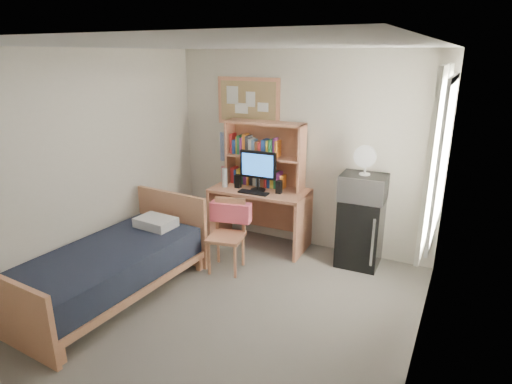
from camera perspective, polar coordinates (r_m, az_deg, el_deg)
The scene contains 25 objects.
floor at distance 4.50m, azimuth -4.80°, elevation -16.55°, with size 3.60×4.20×0.02m, color slate.
ceiling at distance 3.71m, azimuth -5.90°, elevation 18.84°, with size 3.60×4.20×0.02m, color silver.
wall_back at distance 5.73m, azimuth 5.99°, elevation 5.40°, with size 3.60×0.04×2.60m, color beige.
wall_left at distance 5.08m, azimuth -22.77°, elevation 2.44°, with size 0.04×4.20×2.60m, color beige.
wall_right at distance 3.37m, azimuth 21.70°, elevation -4.93°, with size 0.04×4.20×2.60m, color beige.
window_unit at distance 4.43m, azimuth 23.22°, elevation 4.29°, with size 0.10×1.40×1.70m, color white.
curtain_left at distance 4.05m, azimuth 22.32°, elevation 3.21°, with size 0.04×0.55×1.70m, color white.
curtain_right at distance 4.83m, azimuth 23.27°, elevation 5.30°, with size 0.04×0.55×1.70m, color white.
bulletin_board at distance 5.94m, azimuth -1.05°, elevation 11.99°, with size 0.94×0.03×0.64m, color tan.
poster_wave at distance 6.21m, azimuth -3.60°, elevation 5.95°, with size 0.30×0.01×0.42m, color #254695.
poster_japan at distance 6.32m, azimuth -3.52°, elevation 1.78°, with size 0.28×0.01×0.36m, color #CB2340.
desk at distance 5.86m, azimuth 0.51°, elevation -3.39°, with size 1.29×0.65×0.81m, color tan.
desk_chair at distance 5.18m, azimuth -4.03°, elevation -5.95°, with size 0.44×0.44×0.88m, color tan.
mini_fridge at distance 5.49m, azimuth 13.72°, elevation -5.16°, with size 0.50×0.50×0.86m, color black.
bed at distance 4.95m, azimuth -18.94°, elevation -10.26°, with size 1.01×2.03×0.56m, color black.
hutch at distance 5.74m, azimuth 1.16°, elevation 5.00°, with size 1.08×0.28×0.88m, color tan.
monitor at distance 5.60m, azimuth 0.27°, elevation 2.84°, with size 0.51×0.04×0.54m, color black.
keyboard at distance 5.55m, azimuth -0.34°, elevation -0.09°, with size 0.40×0.13×0.02m, color black.
speaker_left at distance 5.78m, azimuth -2.43°, elevation 1.44°, with size 0.07×0.07×0.18m, color black.
speaker_right at distance 5.53m, azimuth 3.08°, elevation 0.66°, with size 0.07×0.07×0.17m, color black.
water_bottle at distance 5.81m, azimuth -4.19°, elevation 1.92°, with size 0.07×0.07×0.26m, color white.
hoodie at distance 5.26m, azimuth -3.38°, elevation -2.68°, with size 0.50×0.15×0.24m, color #F65D70.
microwave at distance 5.27m, azimuth 14.14°, elevation 0.61°, with size 0.54×0.41×0.31m, color silver.
desk_fan at distance 5.19m, azimuth 14.40°, elevation 3.95°, with size 0.26×0.26×0.32m, color white.
pillow at distance 5.27m, azimuth -13.21°, elevation -3.96°, with size 0.46×0.32×0.11m, color white.
Camera 1 is at (2.01, -3.13, 2.54)m, focal length 30.00 mm.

